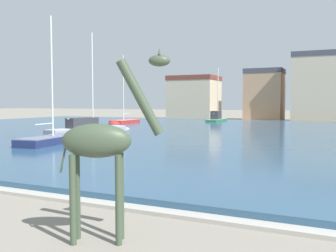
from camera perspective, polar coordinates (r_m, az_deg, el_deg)
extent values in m
cube|color=#2D5170|center=(36.14, 12.56, -1.22)|extent=(87.90, 51.12, 0.32)
cube|color=#ADA89E|center=(12.53, -14.38, -10.77)|extent=(87.90, 0.50, 0.12)
cylinder|color=#3D4C38|center=(8.85, -7.15, -10.45)|extent=(0.15, 0.15, 2.01)
cylinder|color=#3D4C38|center=(8.48, -7.50, -11.07)|extent=(0.15, 0.15, 2.01)
cylinder|color=#3D4C38|center=(9.04, -13.60, -10.22)|extent=(0.15, 0.15, 2.01)
cylinder|color=#3D4C38|center=(8.68, -14.22, -10.81)|extent=(0.15, 0.15, 2.01)
ellipsoid|color=#3D4C38|center=(8.52, -10.75, -2.20)|extent=(1.65, 1.17, 0.77)
cylinder|color=#3D4C38|center=(8.34, -4.26, 4.32)|extent=(1.05, 0.63, 1.71)
ellipsoid|color=#3D4C38|center=(8.37, -1.31, 9.86)|extent=(0.54, 0.43, 0.26)
cone|color=#3D4C38|center=(8.45, -1.30, 11.17)|extent=(0.05, 0.05, 0.15)
cone|color=#3D4C38|center=(8.33, -1.33, 11.28)|extent=(0.05, 0.05, 0.15)
cylinder|color=#3D4C38|center=(8.73, -15.48, -4.24)|extent=(0.21, 0.13, 0.81)
cube|color=#236B42|center=(56.55, 7.40, 0.70)|extent=(1.79, 6.26, 0.61)
ellipsoid|color=#236B42|center=(59.39, 8.18, 0.83)|extent=(1.51, 2.22, 0.58)
cube|color=gray|center=(56.54, 7.40, 1.04)|extent=(1.76, 6.13, 0.06)
cube|color=#333338|center=(56.07, 7.28, 1.66)|extent=(1.19, 2.21, 1.20)
cylinder|color=silver|center=(56.95, 7.56, 4.89)|extent=(0.12, 0.12, 7.67)
cylinder|color=silver|center=(55.91, 7.24, 1.91)|extent=(0.15, 2.18, 0.08)
cube|color=navy|center=(26.80, -17.48, -2.43)|extent=(2.44, 5.53, 0.81)
ellipsoid|color=navy|center=(28.91, -14.59, -1.95)|extent=(1.81, 2.06, 0.77)
cube|color=slate|center=(26.76, -17.50, -1.51)|extent=(2.39, 5.42, 0.06)
cylinder|color=silver|center=(27.05, -17.17, 7.16)|extent=(0.12, 0.12, 8.18)
cylinder|color=silver|center=(26.26, -18.20, 0.28)|extent=(0.32, 1.87, 0.08)
cube|color=red|center=(52.28, -6.51, 0.52)|extent=(2.06, 5.66, 0.70)
ellipsoid|color=red|center=(49.98, -7.99, 0.37)|extent=(1.72, 2.02, 0.66)
cube|color=#C7716E|center=(52.26, -6.51, 0.94)|extent=(2.01, 5.55, 0.06)
cylinder|color=silver|center=(51.88, -6.78, 5.78)|extent=(0.12, 0.12, 8.86)
cylinder|color=silver|center=(52.72, -6.23, 1.91)|extent=(0.16, 1.96, 0.08)
cube|color=#939399|center=(34.79, -12.04, -0.98)|extent=(3.41, 8.33, 0.82)
ellipsoid|color=#939399|center=(37.40, -7.49, -0.61)|extent=(2.07, 3.11, 0.78)
cube|color=#B1B1B5|center=(34.76, -12.05, -0.26)|extent=(3.34, 8.16, 0.06)
cube|color=#333338|center=(34.34, -12.84, 0.48)|extent=(1.75, 3.04, 0.89)
cylinder|color=silver|center=(35.14, -11.37, 6.77)|extent=(0.12, 0.12, 8.61)
cylinder|color=silver|center=(34.20, -13.11, 1.13)|extent=(0.71, 2.81, 0.08)
cube|color=#C6B293|center=(68.50, 3.98, 3.92)|extent=(8.21, 6.75, 7.06)
cube|color=brown|center=(68.63, 4.00, 7.21)|extent=(8.38, 6.88, 0.80)
cube|color=tan|center=(67.72, 14.38, 4.25)|extent=(6.25, 5.59, 8.07)
cube|color=#42424C|center=(67.92, 14.44, 8.00)|extent=(6.38, 5.71, 0.80)
cube|color=#C6B293|center=(64.74, 21.79, 5.08)|extent=(7.66, 6.41, 10.20)
cube|color=#42424C|center=(65.13, 21.90, 9.92)|extent=(7.81, 6.53, 0.80)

